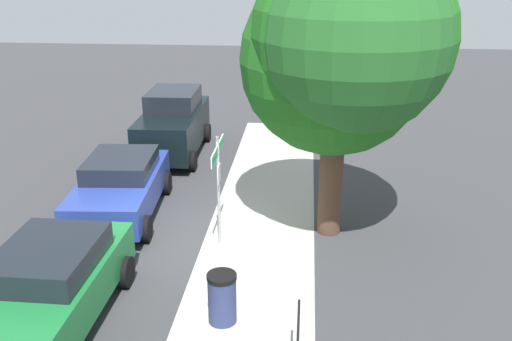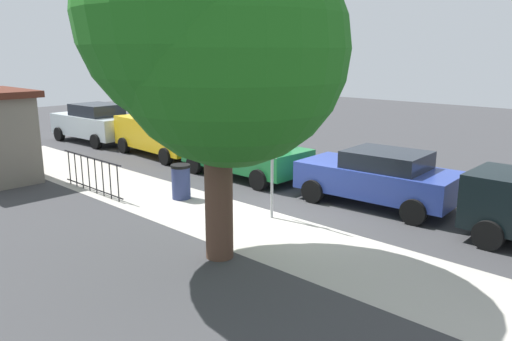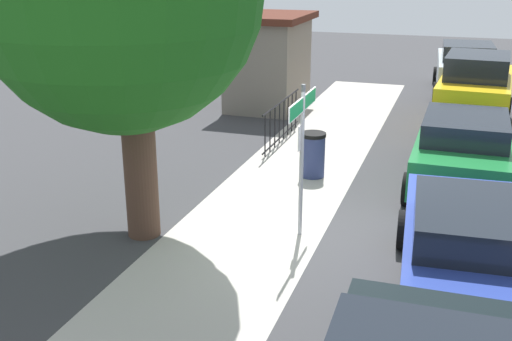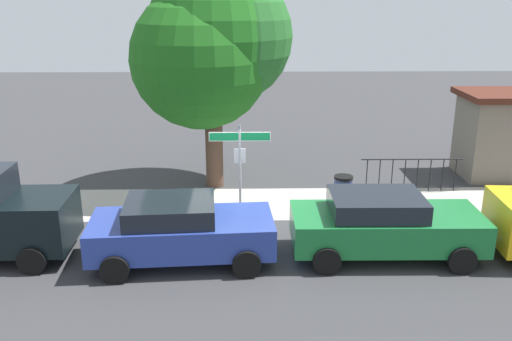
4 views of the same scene
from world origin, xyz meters
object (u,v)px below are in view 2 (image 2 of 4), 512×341
object	(u,v)px
car_blue	(379,177)
shade_tree	(206,26)
car_green	(246,153)
street_sign	(272,144)
car_yellow	(163,130)
car_silver	(95,123)
trash_bin	(181,182)

from	to	relation	value
car_blue	shade_tree	bearing A→B (deg)	80.11
car_blue	car_green	size ratio (longest dim) A/B	0.97
street_sign	car_yellow	xyz separation A→B (m)	(8.23, -2.77, -0.82)
street_sign	car_yellow	bearing A→B (deg)	-18.58
car_blue	car_silver	distance (m)	14.40
car_green	car_yellow	bearing A→B (deg)	-1.84
car_green	car_silver	distance (m)	9.60
car_blue	car_yellow	world-z (taller)	car_yellow
street_sign	trash_bin	bearing A→B (deg)	9.51
car_silver	trash_bin	distance (m)	10.49
shade_tree	car_green	size ratio (longest dim) A/B	1.55
street_sign	car_silver	bearing A→B (deg)	-10.78
car_yellow	trash_bin	bearing A→B (deg)	151.38
car_yellow	car_silver	bearing A→B (deg)	6.68
car_green	car_yellow	world-z (taller)	car_yellow
shade_tree	trash_bin	distance (m)	5.94
car_green	trash_bin	distance (m)	3.11
car_blue	trash_bin	distance (m)	5.45
street_sign	car_green	distance (m)	4.41
car_blue	trash_bin	bearing A→B (deg)	32.96
shade_tree	trash_bin	size ratio (longest dim) A/B	7.05
car_yellow	trash_bin	distance (m)	6.20
car_yellow	car_silver	xyz separation A→B (m)	(4.80, 0.29, -0.14)
trash_bin	shade_tree	bearing A→B (deg)	149.37
car_blue	car_silver	world-z (taller)	car_silver
car_green	shade_tree	bearing A→B (deg)	129.12
street_sign	car_green	world-z (taller)	street_sign
car_green	car_yellow	distance (m)	4.81
shade_tree	car_blue	size ratio (longest dim) A/B	1.60
shade_tree	car_silver	bearing A→B (deg)	-20.66
car_blue	car_green	xyz separation A→B (m)	(4.80, 0.20, 0.01)
shade_tree	car_silver	size ratio (longest dim) A/B	1.51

